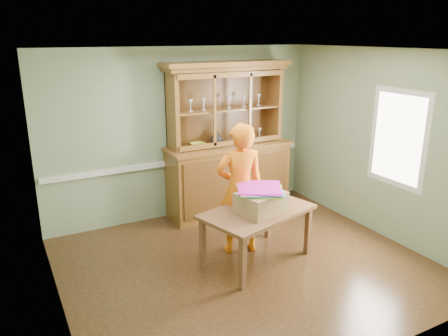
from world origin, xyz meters
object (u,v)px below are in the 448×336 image
china_hutch (228,162)px  dining_table (257,216)px  cardboard_box (261,202)px  person (240,189)px

china_hutch → dining_table: 1.76m
cardboard_box → person: size_ratio=0.31×
china_hutch → cardboard_box: china_hutch is taller
dining_table → person: 0.45m
china_hutch → person: (-0.54, -1.33, 0.03)m
cardboard_box → person: person is taller
cardboard_box → dining_table: bearing=90.0°
dining_table → person: bearing=84.3°
china_hutch → cardboard_box: bearing=-105.2°
cardboard_box → person: bearing=98.3°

